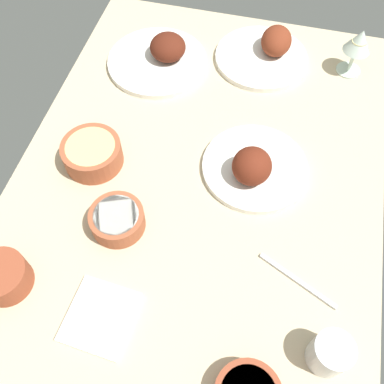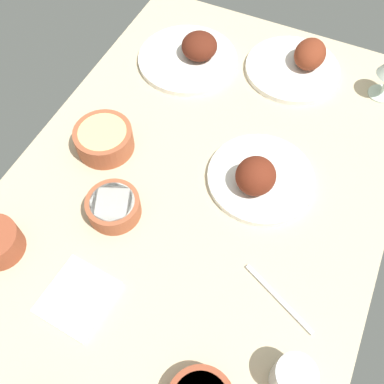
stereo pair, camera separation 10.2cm
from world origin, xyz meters
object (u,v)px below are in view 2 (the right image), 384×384
object	(u,v)px
plate_far_side	(259,177)
folded_napkin	(78,297)
plate_center_main	(299,63)
fork_loose	(278,298)
water_tumbler	(293,378)
bowl_potatoes	(104,139)
plate_near_viewer	(192,54)
bowl_cream	(114,206)

from	to	relation	value
plate_far_side	folded_napkin	xyz separation A→B (cm)	(-43.04, 24.21, -2.23)
plate_center_main	fork_loose	size ratio (longest dim) A/B	1.44
plate_center_main	water_tumbler	bearing A→B (deg)	-163.44
bowl_potatoes	fork_loose	world-z (taller)	bowl_potatoes
bowl_potatoes	fork_loose	bearing A→B (deg)	-109.88
plate_near_viewer	plate_center_main	size ratio (longest dim) A/B	1.07
bowl_potatoes	folded_napkin	distance (cm)	40.18
plate_near_viewer	plate_center_main	distance (cm)	31.29
plate_center_main	folded_napkin	xyz separation A→B (cm)	(-85.35, 20.99, -1.83)
bowl_potatoes	water_tumbler	xyz separation A→B (cm)	(-33.81, -60.69, 0.79)
bowl_cream	water_tumbler	size ratio (longest dim) A/B	1.50
plate_center_main	water_tumbler	xyz separation A→B (cm)	(-82.12, -24.41, 1.74)
fork_loose	water_tumbler	bearing A→B (deg)	140.85
plate_center_main	plate_far_side	xyz separation A→B (cm)	(-42.31, -3.22, 0.39)
water_tumbler	plate_center_main	bearing A→B (deg)	16.56
water_tumbler	bowl_potatoes	bearing A→B (deg)	60.88
bowl_cream	folded_napkin	size ratio (longest dim) A/B	0.88
water_tumbler	bowl_cream	bearing A→B (deg)	69.70
folded_napkin	plate_near_viewer	bearing A→B (deg)	6.63
plate_far_side	folded_napkin	distance (cm)	49.43
plate_far_side	fork_loose	bearing A→B (deg)	-150.86
plate_far_side	bowl_potatoes	size ratio (longest dim) A/B	1.78
plate_near_viewer	fork_loose	distance (cm)	74.96
plate_center_main	bowl_potatoes	bearing A→B (deg)	143.09
plate_center_main	fork_loose	world-z (taller)	plate_center_main
bowl_cream	fork_loose	distance (cm)	41.96
plate_far_side	bowl_cream	xyz separation A→B (cm)	(-21.76, 27.58, -0.07)
plate_near_viewer	fork_loose	world-z (taller)	plate_near_viewer
bowl_potatoes	plate_near_viewer	bearing A→B (deg)	-9.46
water_tumbler	fork_loose	world-z (taller)	water_tumbler
bowl_potatoes	plate_center_main	bearing A→B (deg)	-36.91
plate_near_viewer	plate_far_side	xyz separation A→B (cm)	(-32.81, -33.04, 0.52)
plate_far_side	bowl_cream	bearing A→B (deg)	128.28
plate_center_main	water_tumbler	size ratio (longest dim) A/B	3.28
bowl_cream	fork_loose	size ratio (longest dim) A/B	0.66
bowl_cream	water_tumbler	xyz separation A→B (cm)	(-18.04, -48.77, 1.41)
bowl_potatoes	plate_far_side	bearing A→B (deg)	-81.37
plate_far_side	bowl_potatoes	bearing A→B (deg)	98.63
water_tumbler	folded_napkin	bearing A→B (deg)	94.08
plate_near_viewer	bowl_potatoes	distance (cm)	39.35
plate_center_main	water_tumbler	world-z (taller)	plate_center_main
plate_near_viewer	bowl_cream	size ratio (longest dim) A/B	2.34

